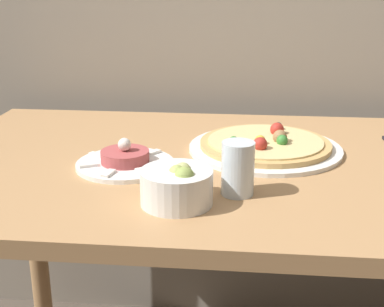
# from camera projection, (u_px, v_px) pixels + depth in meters

# --- Properties ---
(dining_table) EXTENTS (1.40, 0.83, 0.77)m
(dining_table) POSITION_uv_depth(u_px,v_px,m) (232.00, 200.00, 1.24)
(dining_table) COLOR #AD7F51
(dining_table) RESTS_ON ground_plane
(pizza_plate) EXTENTS (0.36, 0.36, 0.05)m
(pizza_plate) POSITION_uv_depth(u_px,v_px,m) (265.00, 145.00, 1.27)
(pizza_plate) COLOR white
(pizza_plate) RESTS_ON dining_table
(tartare_plate) EXTENTS (0.22, 0.22, 0.07)m
(tartare_plate) POSITION_uv_depth(u_px,v_px,m) (125.00, 161.00, 1.17)
(tartare_plate) COLOR white
(tartare_plate) RESTS_ON dining_table
(small_bowl) EXTENTS (0.13, 0.13, 0.08)m
(small_bowl) POSITION_uv_depth(u_px,v_px,m) (177.00, 186.00, 0.98)
(small_bowl) COLOR white
(small_bowl) RESTS_ON dining_table
(drinking_glass) EXTENTS (0.06, 0.06, 0.10)m
(drinking_glass) POSITION_uv_depth(u_px,v_px,m) (238.00, 168.00, 1.01)
(drinking_glass) COLOR silver
(drinking_glass) RESTS_ON dining_table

